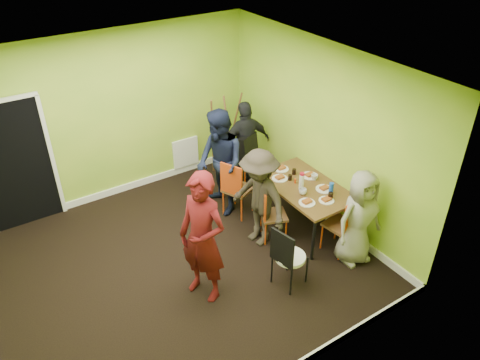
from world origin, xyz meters
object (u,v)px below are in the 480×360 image
object	(u,v)px
chair_front_end	(345,222)
chair_left_far	(235,186)
chair_back_end	(250,152)
person_standing	(203,238)
person_left_near	(259,198)
easel	(225,137)
chair_bentwood	(287,255)
blue_bottle	(331,188)
chair_left_near	(269,211)
thermos	(302,182)
person_left_far	(220,163)
person_front_end	(359,218)
dining_table	(305,189)
person_back_end	(246,144)
orange_bottle	(295,181)

from	to	relation	value
chair_front_end	chair_left_far	bearing A→B (deg)	108.09
chair_back_end	person_standing	distance (m)	2.66
chair_left_far	person_left_near	xyz separation A→B (m)	(-0.07, -0.73, 0.21)
easel	person_left_near	size ratio (longest dim) A/B	1.03
chair_bentwood	chair_left_far	bearing A→B (deg)	158.37
chair_left_far	blue_bottle	bearing A→B (deg)	12.94
chair_left_near	thermos	size ratio (longest dim) A/B	3.65
chair_left_far	chair_front_end	bearing A→B (deg)	2.23
thermos	chair_left_far	bearing A→B (deg)	126.21
chair_back_end	chair_front_end	xyz separation A→B (m)	(0.12, -2.20, -0.16)
chair_left_far	person_left_far	bearing A→B (deg)	177.11
person_front_end	dining_table	bearing A→B (deg)	100.80
person_front_end	chair_front_end	bearing A→B (deg)	105.14
dining_table	person_back_end	xyz separation A→B (m)	(-0.03, 1.57, 0.08)
chair_left_far	thermos	world-z (taller)	thermos
blue_bottle	person_left_far	distance (m)	1.77
chair_back_end	person_left_far	bearing A→B (deg)	-1.39
dining_table	orange_bottle	distance (m)	0.19
chair_left_far	blue_bottle	world-z (taller)	chair_left_far
dining_table	chair_back_end	world-z (taller)	chair_back_end
person_standing	person_left_far	bearing A→B (deg)	118.54
chair_bentwood	person_back_end	xyz separation A→B (m)	(0.99, 2.45, 0.25)
chair_back_end	blue_bottle	distance (m)	1.79
orange_bottle	thermos	bearing A→B (deg)	-99.12
person_standing	person_front_end	xyz separation A→B (m)	(2.11, -0.58, -0.19)
person_standing	person_left_near	size ratio (longest dim) A/B	1.18
thermos	dining_table	bearing A→B (deg)	16.32
person_standing	chair_left_near	bearing A→B (deg)	84.69
chair_left_near	person_left_near	xyz separation A→B (m)	(-0.17, 0.03, 0.27)
thermos	person_back_end	world-z (taller)	person_back_end
thermos	person_front_end	xyz separation A→B (m)	(0.23, -0.96, -0.15)
blue_bottle	person_front_end	xyz separation A→B (m)	(-0.05, -0.63, -0.12)
orange_bottle	person_standing	world-z (taller)	person_standing
chair_left_near	person_front_end	bearing A→B (deg)	58.66
chair_bentwood	orange_bottle	distance (m)	1.41
chair_left_near	orange_bottle	bearing A→B (deg)	122.84
person_back_end	person_standing	bearing A→B (deg)	51.64
chair_left_far	chair_back_end	size ratio (longest dim) A/B	1.00
person_left_near	chair_front_end	bearing A→B (deg)	35.95
chair_left_far	blue_bottle	distance (m)	1.51
chair_back_end	chair_bentwood	size ratio (longest dim) A/B	1.05
chair_back_end	chair_front_end	world-z (taller)	chair_back_end
chair_left_near	person_left_far	xyz separation A→B (m)	(-0.21, 1.04, 0.37)
person_left_near	person_front_end	bearing A→B (deg)	31.50
person_front_end	chair_left_near	bearing A→B (deg)	129.44
chair_left_near	thermos	world-z (taller)	thermos
chair_left_far	person_back_end	world-z (taller)	person_back_end
chair_left_near	blue_bottle	xyz separation A→B (m)	(0.80, -0.41, 0.34)
chair_left_near	easel	size ratio (longest dim) A/B	0.56
chair_back_end	orange_bottle	distance (m)	1.26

